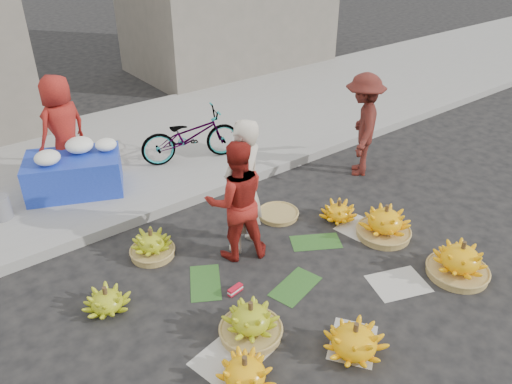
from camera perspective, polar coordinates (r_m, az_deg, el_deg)
ground at (r=6.12m, az=3.98°, el=-9.39°), size 80.00×80.00×0.00m
curb at (r=7.55m, az=-7.00°, el=-0.41°), size 40.00×0.25×0.15m
sidewalk at (r=9.24m, az=-13.81°, el=4.79°), size 40.00×4.00×0.12m
newspaper_scatter at (r=5.70m, az=9.40°, el=-13.34°), size 3.20×1.80×0.00m
banana_leaves at (r=6.18m, az=2.04°, el=-8.80°), size 2.00×1.00×0.00m
banana_bunch_0 at (r=5.26m, az=-0.61°, el=-14.56°), size 0.73×0.73×0.44m
banana_bunch_1 at (r=4.88m, az=-1.29°, el=-19.88°), size 0.66×0.66×0.35m
banana_bunch_2 at (r=5.20m, az=11.18°, el=-16.26°), size 0.80×0.80×0.39m
banana_bunch_3 at (r=6.44m, az=22.28°, el=-7.27°), size 0.84×0.84×0.48m
banana_bunch_4 at (r=6.85m, az=14.50°, el=-3.41°), size 0.71×0.71×0.48m
banana_bunch_5 at (r=7.10m, az=9.44°, el=-2.21°), size 0.58×0.58×0.31m
banana_bunch_6 at (r=5.80m, az=-16.70°, el=-11.76°), size 0.53×0.53×0.31m
banana_bunch_7 at (r=6.44m, az=-11.84°, el=-5.93°), size 0.55×0.55×0.40m
basket_spare at (r=7.14m, az=2.55°, el=-2.55°), size 0.68×0.68×0.07m
incense_stack at (r=5.83m, az=-2.38°, el=-11.12°), size 0.20×0.09×0.08m
vendor_cream at (r=6.09m, az=-1.51°, el=0.57°), size 0.73×0.58×1.76m
vendor_red at (r=6.00m, az=-2.29°, el=-1.04°), size 0.93×0.84×1.57m
man_striped at (r=8.14m, az=12.04°, el=7.47°), size 1.21×1.19×1.67m
flower_table at (r=7.87m, az=-20.03°, el=2.27°), size 1.57×1.30×0.78m
grey_bucket at (r=7.66m, az=-27.24°, el=-1.59°), size 0.29×0.29×0.33m
flower_vendor at (r=8.12m, az=-21.21°, el=6.79°), size 0.94×0.77×1.64m
bicycle at (r=8.35m, az=-7.51°, el=6.40°), size 1.02×1.75×0.87m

